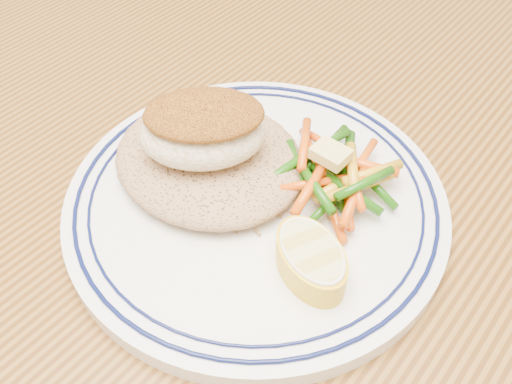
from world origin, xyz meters
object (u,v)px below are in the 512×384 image
object	(u,v)px
rice_pilaf	(209,156)
lemon_wedge	(311,259)
vegetable_pile	(332,174)
plate	(256,202)
fish_fillet	(203,129)
dining_table	(308,290)

from	to	relation	value
rice_pilaf	lemon_wedge	xyz separation A→B (m)	(0.11, -0.03, -0.00)
vegetable_pile	lemon_wedge	world-z (taller)	vegetable_pile
plate	fish_fillet	distance (m)	0.07
vegetable_pile	plate	bearing A→B (deg)	-130.93
fish_fillet	vegetable_pile	world-z (taller)	fish_fillet
rice_pilaf	vegetable_pile	size ratio (longest dim) A/B	1.39
dining_table	fish_fillet	distance (m)	0.18
plate	lemon_wedge	bearing A→B (deg)	-22.83
vegetable_pile	lemon_wedge	distance (m)	0.08
rice_pilaf	dining_table	bearing A→B (deg)	15.43
plate	vegetable_pile	xyz separation A→B (m)	(0.04, 0.04, 0.02)
plate	fish_fillet	bearing A→B (deg)	-173.11
dining_table	plate	world-z (taller)	plate
fish_fillet	lemon_wedge	distance (m)	0.12
fish_fillet	lemon_wedge	xyz separation A→B (m)	(0.11, -0.02, -0.03)
rice_pilaf	fish_fillet	xyz separation A→B (m)	(0.00, -0.00, 0.03)
dining_table	lemon_wedge	xyz separation A→B (m)	(0.03, -0.05, 0.13)
rice_pilaf	vegetable_pile	world-z (taller)	rice_pilaf
dining_table	lemon_wedge	distance (m)	0.14
dining_table	vegetable_pile	distance (m)	0.13
rice_pilaf	lemon_wedge	bearing A→B (deg)	-14.06
vegetable_pile	lemon_wedge	size ratio (longest dim) A/B	1.43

